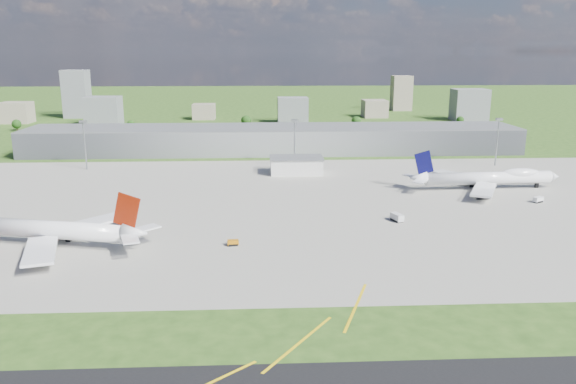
{
  "coord_description": "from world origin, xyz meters",
  "views": [
    {
      "loc": [
        -7.64,
        -180.26,
        60.64
      ],
      "look_at": [
        2.2,
        25.13,
        9.0
      ],
      "focal_mm": 35.0,
      "sensor_mm": 36.0,
      "label": 1
    }
  ],
  "objects_px": {
    "airliner_blue_quad": "(488,178)",
    "airliner_red_twin": "(50,230)",
    "van_white_near": "(397,218)",
    "tug_yellow": "(233,243)",
    "van_white_far": "(538,200)"
  },
  "relations": [
    {
      "from": "airliner_blue_quad",
      "to": "airliner_red_twin",
      "type": "bearing_deg",
      "value": -161.15
    },
    {
      "from": "airliner_blue_quad",
      "to": "van_white_near",
      "type": "bearing_deg",
      "value": -141.12
    },
    {
      "from": "airliner_red_twin",
      "to": "tug_yellow",
      "type": "relative_size",
      "value": 17.89
    },
    {
      "from": "airliner_blue_quad",
      "to": "tug_yellow",
      "type": "distance_m",
      "value": 132.37
    },
    {
      "from": "airliner_blue_quad",
      "to": "tug_yellow",
      "type": "bearing_deg",
      "value": -150.48
    },
    {
      "from": "van_white_far",
      "to": "airliner_red_twin",
      "type": "bearing_deg",
      "value": 164.38
    },
    {
      "from": "tug_yellow",
      "to": "van_white_near",
      "type": "xyz_separation_m",
      "value": [
        58.92,
        23.81,
        0.5
      ]
    },
    {
      "from": "van_white_far",
      "to": "airliner_blue_quad",
      "type": "bearing_deg",
      "value": 87.01
    },
    {
      "from": "airliner_red_twin",
      "to": "van_white_far",
      "type": "bearing_deg",
      "value": -152.76
    },
    {
      "from": "airliner_red_twin",
      "to": "van_white_near",
      "type": "bearing_deg",
      "value": -156.36
    },
    {
      "from": "tug_yellow",
      "to": "van_white_near",
      "type": "distance_m",
      "value": 63.55
    },
    {
      "from": "airliner_red_twin",
      "to": "tug_yellow",
      "type": "distance_m",
      "value": 58.51
    },
    {
      "from": "van_white_near",
      "to": "van_white_far",
      "type": "distance_m",
      "value": 68.58
    },
    {
      "from": "airliner_red_twin",
      "to": "van_white_far",
      "type": "xyz_separation_m",
      "value": [
        181.71,
        44.04,
        -3.84
      ]
    },
    {
      "from": "airliner_blue_quad",
      "to": "van_white_far",
      "type": "bearing_deg",
      "value": -66.67
    }
  ]
}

